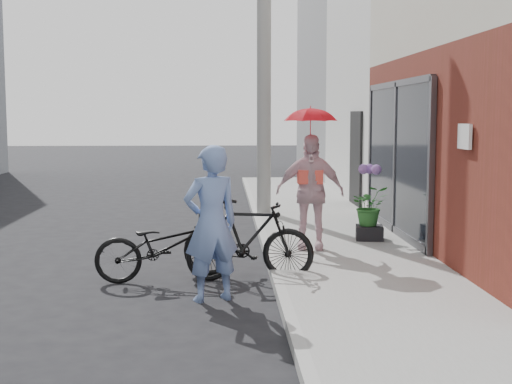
{
  "coord_description": "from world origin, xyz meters",
  "views": [
    {
      "loc": [
        0.29,
        -8.15,
        2.08
      ],
      "look_at": [
        0.71,
        0.83,
        1.1
      ],
      "focal_mm": 50.0,
      "sensor_mm": 36.0,
      "label": 1
    }
  ],
  "objects": [
    {
      "name": "curb",
      "position": [
        0.94,
        2.0,
        0.06
      ],
      "size": [
        0.12,
        24.0,
        0.12
      ],
      "primitive_type": "cube",
      "color": "#9E9E99",
      "rests_on": "ground"
    },
    {
      "name": "east_building_far",
      "position": [
        7.2,
        16.0,
        3.5
      ],
      "size": [
        8.0,
        8.0,
        7.0
      ],
      "primitive_type": "cube",
      "color": "gray",
      "rests_on": "ground"
    },
    {
      "name": "officer",
      "position": [
        0.15,
        -0.32,
        0.87
      ],
      "size": [
        0.75,
        0.63,
        1.75
      ],
      "primitive_type": "imported",
      "rotation": [
        0.0,
        0.0,
        3.53
      ],
      "color": "#6984BC",
      "rests_on": "ground"
    },
    {
      "name": "bike_left",
      "position": [
        -0.45,
        0.6,
        0.45
      ],
      "size": [
        1.75,
        0.75,
        0.89
      ],
      "primitive_type": "imported",
      "rotation": [
        0.0,
        0.0,
        1.67
      ],
      "color": "black",
      "rests_on": "ground"
    },
    {
      "name": "potted_plant",
      "position": [
        2.58,
        2.82,
        0.66
      ],
      "size": [
        0.57,
        0.5,
        0.64
      ],
      "primitive_type": "imported",
      "color": "#286127",
      "rests_on": "planter"
    },
    {
      "name": "plaster_building",
      "position": [
        7.2,
        9.0,
        3.5
      ],
      "size": [
        8.0,
        6.0,
        7.0
      ],
      "primitive_type": "cube",
      "color": "silver",
      "rests_on": "ground"
    },
    {
      "name": "sidewalk",
      "position": [
        2.1,
        2.0,
        0.06
      ],
      "size": [
        2.2,
        24.0,
        0.12
      ],
      "primitive_type": "cube",
      "color": "gray",
      "rests_on": "ground"
    },
    {
      "name": "bike_right",
      "position": [
        0.6,
        0.79,
        0.51
      ],
      "size": [
        1.75,
        0.81,
        1.01
      ],
      "primitive_type": "imported",
      "rotation": [
        0.0,
        0.0,
        1.37
      ],
      "color": "black",
      "rests_on": "ground"
    },
    {
      "name": "parasol",
      "position": [
        1.55,
        2.11,
        2.13
      ],
      "size": [
        0.75,
        0.75,
        0.66
      ],
      "primitive_type": "imported",
      "color": "red",
      "rests_on": "kimono_woman"
    },
    {
      "name": "ground",
      "position": [
        0.0,
        0.0,
        0.0
      ],
      "size": [
        80.0,
        80.0,
        0.0
      ],
      "primitive_type": "plane",
      "color": "black",
      "rests_on": "ground"
    },
    {
      "name": "planter",
      "position": [
        2.58,
        2.82,
        0.23
      ],
      "size": [
        0.48,
        0.48,
        0.22
      ],
      "primitive_type": "cube",
      "rotation": [
        0.0,
        0.0,
        -0.15
      ],
      "color": "black",
      "rests_on": "sidewalk"
    },
    {
      "name": "utility_pole",
      "position": [
        1.1,
        6.0,
        3.5
      ],
      "size": [
        0.28,
        0.28,
        7.0
      ],
      "primitive_type": "cylinder",
      "color": "#9E9E99",
      "rests_on": "ground"
    },
    {
      "name": "kimono_woman",
      "position": [
        1.55,
        2.11,
        0.96
      ],
      "size": [
        1.03,
        0.53,
        1.68
      ],
      "primitive_type": "imported",
      "rotation": [
        0.0,
        0.0,
        -0.13
      ],
      "color": "beige",
      "rests_on": "sidewalk"
    }
  ]
}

